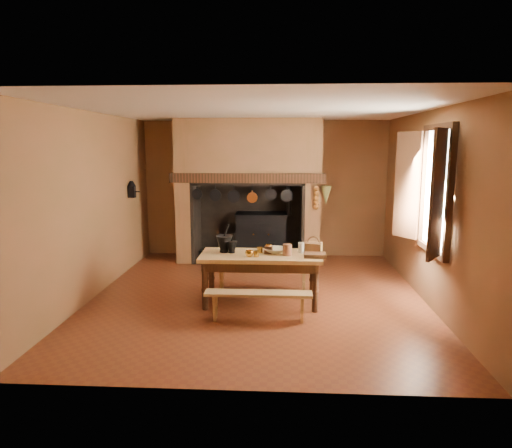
{
  "coord_description": "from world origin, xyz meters",
  "views": [
    {
      "loc": [
        0.36,
        -6.72,
        2.29
      ],
      "look_at": [
        -0.04,
        0.3,
        1.08
      ],
      "focal_mm": 32.0,
      "sensor_mm": 36.0,
      "label": 1
    }
  ],
  "objects_px": {
    "work_table": "(261,262)",
    "bench_front": "(258,299)",
    "iron_range": "(262,235)",
    "coffee_grinder": "(269,249)",
    "wicker_basket": "(313,247)",
    "mixing_bowl": "(275,250)"
  },
  "relations": [
    {
      "from": "work_table",
      "to": "wicker_basket",
      "type": "distance_m",
      "value": 0.81
    },
    {
      "from": "work_table",
      "to": "bench_front",
      "type": "relative_size",
      "value": 1.23
    },
    {
      "from": "iron_range",
      "to": "work_table",
      "type": "height_order",
      "value": "iron_range"
    },
    {
      "from": "coffee_grinder",
      "to": "bench_front",
      "type": "bearing_deg",
      "value": -91.55
    },
    {
      "from": "work_table",
      "to": "mixing_bowl",
      "type": "height_order",
      "value": "mixing_bowl"
    },
    {
      "from": "mixing_bowl",
      "to": "bench_front",
      "type": "bearing_deg",
      "value": -105.84
    },
    {
      "from": "bench_front",
      "to": "wicker_basket",
      "type": "xyz_separation_m",
      "value": [
        0.77,
        0.84,
        0.53
      ]
    },
    {
      "from": "wicker_basket",
      "to": "bench_front",
      "type": "bearing_deg",
      "value": -116.74
    },
    {
      "from": "iron_range",
      "to": "coffee_grinder",
      "type": "distance_m",
      "value": 2.76
    },
    {
      "from": "work_table",
      "to": "wicker_basket",
      "type": "height_order",
      "value": "wicker_basket"
    },
    {
      "from": "work_table",
      "to": "mixing_bowl",
      "type": "xyz_separation_m",
      "value": [
        0.21,
        0.07,
        0.16
      ]
    },
    {
      "from": "iron_range",
      "to": "wicker_basket",
      "type": "distance_m",
      "value": 2.76
    },
    {
      "from": "iron_range",
      "to": "work_table",
      "type": "relative_size",
      "value": 0.92
    },
    {
      "from": "iron_range",
      "to": "coffee_grinder",
      "type": "height_order",
      "value": "iron_range"
    },
    {
      "from": "iron_range",
      "to": "wicker_basket",
      "type": "height_order",
      "value": "iron_range"
    },
    {
      "from": "mixing_bowl",
      "to": "wicker_basket",
      "type": "height_order",
      "value": "wicker_basket"
    },
    {
      "from": "bench_front",
      "to": "wicker_basket",
      "type": "distance_m",
      "value": 1.26
    },
    {
      "from": "coffee_grinder",
      "to": "mixing_bowl",
      "type": "bearing_deg",
      "value": 24.56
    },
    {
      "from": "bench_front",
      "to": "coffee_grinder",
      "type": "bearing_deg",
      "value": 81.06
    },
    {
      "from": "work_table",
      "to": "mixing_bowl",
      "type": "relative_size",
      "value": 5.5
    },
    {
      "from": "iron_range",
      "to": "work_table",
      "type": "xyz_separation_m",
      "value": [
        0.11,
        -2.77,
        0.15
      ]
    },
    {
      "from": "work_table",
      "to": "bench_front",
      "type": "bearing_deg",
      "value": -90.0
    }
  ]
}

